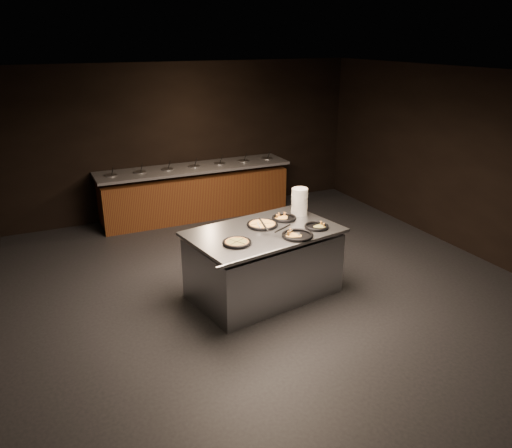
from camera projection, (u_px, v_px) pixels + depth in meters
The scene contains 11 objects.
room at pixel (282, 195), 6.31m from camera, with size 7.02×8.02×2.92m.
salad_bar at pixel (196, 195), 9.68m from camera, with size 3.70×0.83×1.18m.
serving_counter at pixel (263, 264), 6.74m from camera, with size 2.14×1.58×0.94m.
plate_stack at pixel (300, 202), 7.09m from camera, with size 0.23×0.23×0.38m, color silver.
pan_veggie_whole at pixel (237, 242), 6.14m from camera, with size 0.36×0.36×0.04m.
pan_cheese_whole at pixel (262, 224), 6.72m from camera, with size 0.42×0.42×0.04m.
pan_cheese_slices_a at pixel (284, 218), 6.97m from camera, with size 0.34×0.34×0.04m.
pan_cheese_slices_b at pixel (298, 235), 6.36m from camera, with size 0.41×0.41×0.04m.
pan_veggie_slices at pixel (317, 226), 6.66m from camera, with size 0.33×0.33×0.04m.
server_left at pixel (261, 225), 6.52m from camera, with size 0.12×0.35×0.17m.
server_right at pixel (286, 230), 6.37m from camera, with size 0.32×0.18×0.16m.
Camera 1 is at (-2.84, -5.32, 3.35)m, focal length 35.00 mm.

